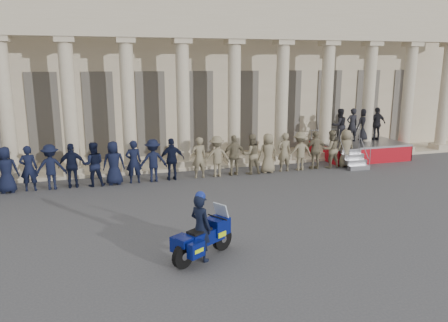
% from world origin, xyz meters
% --- Properties ---
extents(ground, '(90.00, 90.00, 0.00)m').
position_xyz_m(ground, '(0.00, 0.00, 0.00)').
color(ground, '#404042').
rests_on(ground, ground).
extents(building, '(40.00, 12.50, 9.00)m').
position_xyz_m(building, '(-0.00, 14.74, 4.52)').
color(building, '#BDAD8E').
rests_on(building, ground).
extents(officer_rank, '(21.66, 0.72, 1.90)m').
position_xyz_m(officer_rank, '(-1.15, 6.09, 0.95)').
color(officer_rank, black).
rests_on(officer_rank, ground).
extents(reviewing_stand, '(4.48, 4.24, 2.75)m').
position_xyz_m(reviewing_stand, '(11.04, 7.75, 1.42)').
color(reviewing_stand, gray).
rests_on(reviewing_stand, ground).
extents(motorcycle, '(1.92, 1.46, 1.39)m').
position_xyz_m(motorcycle, '(-0.29, -2.18, 0.60)').
color(motorcycle, black).
rests_on(motorcycle, ground).
extents(rider, '(0.72, 0.80, 1.92)m').
position_xyz_m(rider, '(-0.39, -2.24, 0.95)').
color(rider, black).
rests_on(rider, ground).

